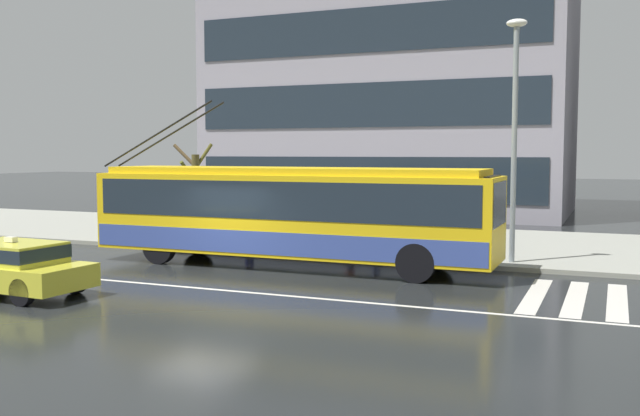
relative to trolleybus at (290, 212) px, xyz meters
name	(u,v)px	position (x,y,z in m)	size (l,w,h in m)	color
ground_plane	(202,278)	(-1.34, -2.74, -1.62)	(160.00, 160.00, 0.00)	black
sidewalk_slab	(331,237)	(-1.34, 6.60, -1.55)	(80.00, 10.00, 0.14)	gray
crosswalk_stripe_edge_near	(535,295)	(7.18, -1.57, -1.62)	(0.44, 4.40, 0.01)	beige
crosswalk_stripe_inner_a	(576,298)	(8.08, -1.57, -1.62)	(0.44, 4.40, 0.01)	beige
crosswalk_stripe_center	(617,301)	(8.98, -1.57, -1.62)	(0.44, 4.40, 0.01)	beige
lane_centre_line	(177,286)	(-1.34, -3.94, -1.62)	(72.00, 0.14, 0.01)	silver
trolleybus	(290,212)	(0.00, 0.00, 0.00)	(12.62, 2.53, 4.97)	yellow
taxi_oncoming_near	(9,265)	(-4.45, -6.36, -0.92)	(4.31, 1.99, 1.39)	yellow
pedestrian_at_shelter	(419,222)	(2.91, 3.78, -0.52)	(0.45, 0.45, 1.63)	#2A394D
pedestrian_approaching_curb	(353,199)	(0.27, 4.62, 0.13)	(1.50, 1.50, 1.99)	#1E3349
pedestrian_walking_past	(376,221)	(1.51, 3.55, -0.53)	(0.43, 0.43, 1.60)	#2C334F
pedestrian_waiting_by_pole	(247,202)	(-2.75, 2.35, 0.08)	(1.33, 1.33, 1.97)	navy
street_lamp	(515,121)	(6.08, 2.52, 2.69)	(0.60, 0.32, 7.11)	gray
street_tree_bare	(195,190)	(-5.88, 4.02, 0.34)	(1.41, 1.46, 3.60)	brown
office_tower_corner_left	(395,11)	(-3.11, 20.71, 9.79)	(19.76, 11.58, 22.81)	#96919E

